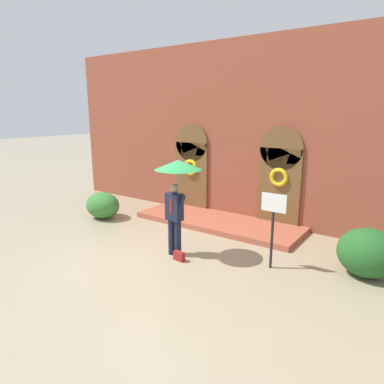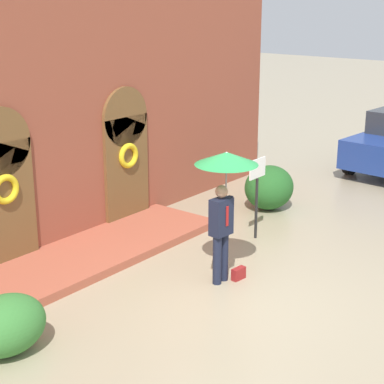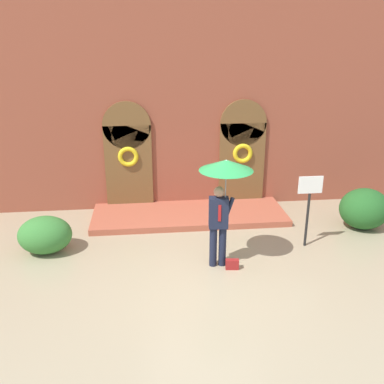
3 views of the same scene
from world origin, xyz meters
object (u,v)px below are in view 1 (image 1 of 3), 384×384
Objects in this scene: handbag at (179,256)px; sign_post at (273,219)px; person_with_umbrella at (177,179)px; shrub_left at (103,205)px; shrub_right at (368,253)px.

sign_post is (1.92, 0.88, 1.05)m from handbag.
person_with_umbrella reaches higher than handbag.
shrub_right is (7.83, 0.48, 0.10)m from shrub_left.
sign_post is (2.11, 0.68, -0.75)m from person_with_umbrella.
person_with_umbrella is 4.43m from shrub_right.
sign_post is at bearing -3.15° from shrub_left.
handbag is at bearing -16.53° from shrub_left.
person_with_umbrella is 4.29m from shrub_left.
person_with_umbrella is 1.97× the size of shrub_left.
shrub_left reaches higher than handbag.
person_with_umbrella reaches higher than shrub_left.
handbag is 0.23× the size of shrub_left.
shrub_left is (-6.00, 0.33, -0.73)m from sign_post.
shrub_left is (-4.08, 1.21, 0.32)m from handbag.
person_with_umbrella is at bearing 138.97° from handbag.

